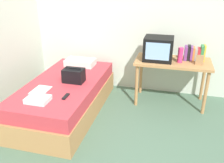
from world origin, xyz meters
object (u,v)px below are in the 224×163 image
Objects in this scene: tv at (158,49)px; handbag at (74,75)px; bed at (66,97)px; picture_frame at (200,60)px; desk at (172,66)px; pillow at (80,62)px; remote_dark at (66,96)px; magazine at (41,90)px; folded_towel at (38,99)px; book_row at (195,53)px; water_bottle at (180,55)px.

tv is 1.36m from handbag.
bed is 6.67× the size of handbag.
handbag is (-1.76, -0.59, -0.19)m from picture_frame.
desk is 1.55m from handbag.
pillow is 1.20m from remote_dark.
pillow reaches higher than remote_dark.
handbag reaches higher than desk.
picture_frame is (1.91, 0.60, 0.56)m from bed.
tv reaches higher than magazine.
pillow is at bearing 88.81° from folded_towel.
book_row is at bearing 107.96° from picture_frame.
remote_dark is at bearing -79.79° from handbag.
tv is at bearing 172.28° from picture_frame.
handbag is at bearing -154.93° from book_row.
book_row is 1.02× the size of handbag.
desk is at bearing 164.39° from picture_frame.
tv is 1.47× the size of handbag.
bed is 2.10m from book_row.
book_row reaches higher than folded_towel.
water_bottle is at bearing -33.71° from desk.
folded_towel is at bearing -134.88° from tv.
magazine reaches higher than bed.
tv is 0.63m from picture_frame.
remote_dark is 0.56× the size of folded_towel.
picture_frame reaches higher than magazine.
bed is 7.14× the size of folded_towel.
book_row reaches higher than water_bottle.
water_bottle is at bearing 38.65° from remote_dark.
book_row reaches higher than pillow.
desk is 4.00× the size of magazine.
water_bottle reaches higher than magazine.
magazine is (-2.03, -1.18, -0.32)m from book_row.
magazine is at bearing -149.76° from book_row.
remote_dark is (0.24, -0.47, 0.27)m from bed.
water_bottle reaches higher than handbag.
pillow is 1.67× the size of handbag.
book_row is 2.08m from remote_dark.
handbag is at bearing 6.07° from bed.
bed is 1.73m from desk.
tv is (-0.24, -0.02, 0.27)m from desk.
water_bottle is at bearing -7.24° from tv.
remote_dark reaches higher than magazine.
picture_frame is 0.52× the size of magazine.
handbag is (0.17, -0.69, 0.05)m from pillow.
magazine is at bearing 114.47° from folded_towel.
folded_towel is (0.13, -0.29, 0.03)m from magazine.
pillow reaches higher than folded_towel.
desk is at bearing 5.27° from tv.
picture_frame is 1.87m from handbag.
tv is at bearing -167.52° from book_row.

